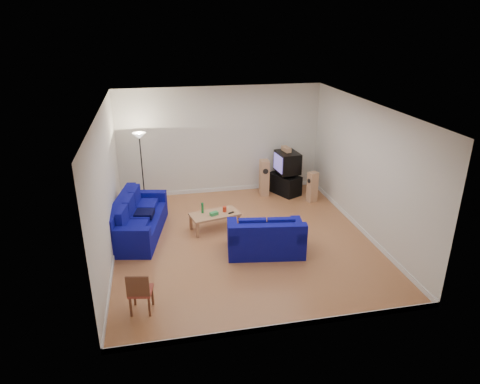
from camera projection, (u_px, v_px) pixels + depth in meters
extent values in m
cube|color=brown|center=(243.00, 240.00, 10.29)|extent=(6.00, 6.50, 0.01)
cube|color=white|center=(244.00, 108.00, 9.08)|extent=(6.00, 6.50, 0.01)
cube|color=silver|center=(221.00, 141.00, 12.63)|extent=(6.00, 0.01, 3.20)
cube|color=silver|center=(287.00, 248.00, 6.74)|extent=(6.00, 0.01, 3.20)
cube|color=silver|center=(106.00, 188.00, 9.12)|extent=(0.01, 6.50, 3.20)
cube|color=silver|center=(366.00, 169.00, 10.25)|extent=(0.01, 6.50, 3.20)
cube|color=white|center=(221.00, 189.00, 13.21)|extent=(6.00, 0.02, 0.12)
cube|color=white|center=(283.00, 326.00, 7.33)|extent=(6.00, 0.02, 0.12)
cube|color=white|center=(115.00, 251.00, 9.71)|extent=(0.02, 6.50, 0.12)
cube|color=white|center=(359.00, 227.00, 10.83)|extent=(0.02, 6.50, 0.12)
cube|color=navy|center=(139.00, 226.00, 10.48)|extent=(1.49, 2.55, 0.46)
cube|color=navy|center=(121.00, 209.00, 10.30)|extent=(0.72, 2.39, 0.47)
cube|color=navy|center=(147.00, 196.00, 11.34)|extent=(1.06, 0.44, 0.26)
cube|color=navy|center=(127.00, 234.00, 9.34)|extent=(1.06, 0.44, 0.26)
cube|color=black|center=(144.00, 214.00, 10.35)|extent=(0.51, 0.51, 0.13)
cube|color=navy|center=(265.00, 243.00, 9.73)|extent=(1.83, 1.20, 0.42)
cube|color=navy|center=(268.00, 234.00, 9.23)|extent=(1.72, 0.47, 0.43)
cube|color=navy|center=(233.00, 231.00, 9.57)|extent=(0.36, 0.98, 0.24)
cube|color=navy|center=(298.00, 229.00, 9.64)|extent=(0.36, 0.98, 0.24)
cube|color=black|center=(265.00, 228.00, 9.75)|extent=(0.46, 0.46, 0.12)
cube|color=tan|center=(215.00, 214.00, 10.69)|extent=(1.31, 0.86, 0.05)
cube|color=tan|center=(197.00, 231.00, 10.34)|extent=(0.07, 0.07, 0.39)
cube|color=tan|center=(191.00, 222.00, 10.77)|extent=(0.07, 0.07, 0.39)
cube|color=tan|center=(239.00, 222.00, 10.77)|extent=(0.07, 0.07, 0.39)
cube|color=tan|center=(231.00, 214.00, 11.19)|extent=(0.07, 0.07, 0.39)
cylinder|color=#197233|center=(202.00, 208.00, 10.65)|extent=(0.07, 0.07, 0.27)
cube|color=green|center=(214.00, 214.00, 10.57)|extent=(0.23, 0.18, 0.08)
cylinder|color=red|center=(225.00, 209.00, 10.75)|extent=(0.13, 0.13, 0.14)
cube|color=black|center=(231.00, 213.00, 10.69)|extent=(0.16, 0.12, 0.02)
cube|color=black|center=(285.00, 184.00, 12.97)|extent=(0.91, 1.11, 0.59)
cube|color=black|center=(285.00, 173.00, 12.84)|extent=(0.48, 0.54, 0.11)
cube|color=black|center=(287.00, 162.00, 12.67)|extent=(0.66, 0.84, 0.61)
cube|color=#504291|center=(278.00, 163.00, 12.59)|extent=(0.08, 0.63, 0.49)
cube|color=tan|center=(286.00, 149.00, 12.62)|extent=(0.21, 0.40, 0.13)
cube|color=tan|center=(264.00, 178.00, 12.76)|extent=(0.27, 0.33, 1.09)
cylinder|color=black|center=(266.00, 171.00, 12.51)|extent=(0.16, 0.03, 0.16)
cube|color=tan|center=(312.00, 187.00, 12.33)|extent=(0.31, 0.28, 0.89)
cylinder|color=black|center=(309.00, 181.00, 12.19)|extent=(0.06, 0.13, 0.13)
cylinder|color=black|center=(145.00, 205.00, 12.21)|extent=(0.27, 0.27, 0.03)
cylinder|color=black|center=(142.00, 172.00, 11.83)|extent=(0.03, 0.03, 1.99)
cone|color=white|center=(139.00, 136.00, 11.45)|extent=(0.36, 0.36, 0.16)
cube|color=brown|center=(131.00, 307.00, 7.59)|extent=(0.04, 0.04, 0.40)
cube|color=brown|center=(135.00, 296.00, 7.90)|extent=(0.04, 0.04, 0.40)
cube|color=brown|center=(149.00, 307.00, 7.60)|extent=(0.04, 0.04, 0.40)
cube|color=brown|center=(152.00, 295.00, 7.91)|extent=(0.04, 0.04, 0.40)
cube|color=#9E3E33|center=(141.00, 291.00, 7.67)|extent=(0.47, 0.47, 0.05)
cube|color=brown|center=(138.00, 287.00, 7.42)|extent=(0.40, 0.11, 0.40)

